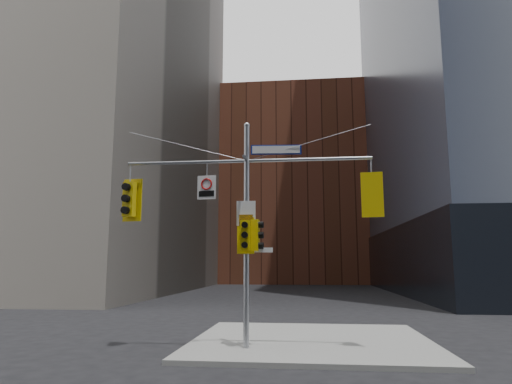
% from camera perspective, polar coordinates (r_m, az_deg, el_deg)
% --- Properties ---
extents(ground, '(160.00, 160.00, 0.00)m').
position_cam_1_polar(ground, '(12.80, -2.53, -21.10)').
color(ground, black).
rests_on(ground, ground).
extents(sidewalk_corner, '(8.00, 8.00, 0.15)m').
position_cam_1_polar(sidewalk_corner, '(16.57, 6.95, -17.99)').
color(sidewalk_corner, gray).
rests_on(sidewalk_corner, ground).
extents(brick_midrise, '(26.00, 20.00, 28.00)m').
position_cam_1_polar(brick_midrise, '(71.29, 4.79, 0.20)').
color(brick_midrise, brown).
rests_on(brick_midrise, ground).
extents(signal_assembly, '(8.00, 0.80, 7.30)m').
position_cam_1_polar(signal_assembly, '(14.59, -1.19, -2.17)').
color(signal_assembly, '#94979C').
rests_on(signal_assembly, ground).
extents(traffic_light_west_arm, '(0.68, 0.60, 1.43)m').
position_cam_1_polar(traffic_light_west_arm, '(15.65, -15.53, -0.89)').
color(traffic_light_west_arm, '#DBBA0B').
rests_on(traffic_light_west_arm, ground).
extents(traffic_light_east_arm, '(0.67, 0.57, 1.40)m').
position_cam_1_polar(traffic_light_east_arm, '(14.65, 14.33, -0.41)').
color(traffic_light_east_arm, '#DBBA0B').
rests_on(traffic_light_east_arm, ground).
extents(traffic_light_pole_side, '(0.40, 0.34, 0.99)m').
position_cam_1_polar(traffic_light_pole_side, '(14.47, 0.06, -5.43)').
color(traffic_light_pole_side, '#DBBA0B').
rests_on(traffic_light_pole_side, ground).
extents(traffic_light_pole_front, '(0.55, 0.44, 1.15)m').
position_cam_1_polar(traffic_light_pole_front, '(14.25, -1.35, -5.42)').
color(traffic_light_pole_front, '#DBBA0B').
rests_on(traffic_light_pole_front, ground).
extents(street_sign_blade, '(1.64, 0.17, 0.32)m').
position_cam_1_polar(street_sign_blade, '(14.85, 2.53, 5.31)').
color(street_sign_blade, navy).
rests_on(street_sign_blade, ground).
extents(regulatory_sign_arm, '(0.62, 0.13, 0.78)m').
position_cam_1_polar(regulatory_sign_arm, '(14.90, -6.20, 0.68)').
color(regulatory_sign_arm, silver).
rests_on(regulatory_sign_arm, ground).
extents(regulatory_sign_pole, '(0.60, 0.07, 0.79)m').
position_cam_1_polar(regulatory_sign_pole, '(14.45, -1.26, -2.75)').
color(regulatory_sign_pole, silver).
rests_on(regulatory_sign_pole, ground).
extents(street_blade_ew, '(0.76, 0.13, 0.15)m').
position_cam_1_polar(street_blade_ew, '(14.44, 0.58, -7.26)').
color(street_blade_ew, silver).
rests_on(street_blade_ew, ground).
extents(street_blade_ns, '(0.07, 0.72, 0.14)m').
position_cam_1_polar(street_blade_ns, '(14.94, -0.98, -8.50)').
color(street_blade_ns, '#145926').
rests_on(street_blade_ns, ground).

